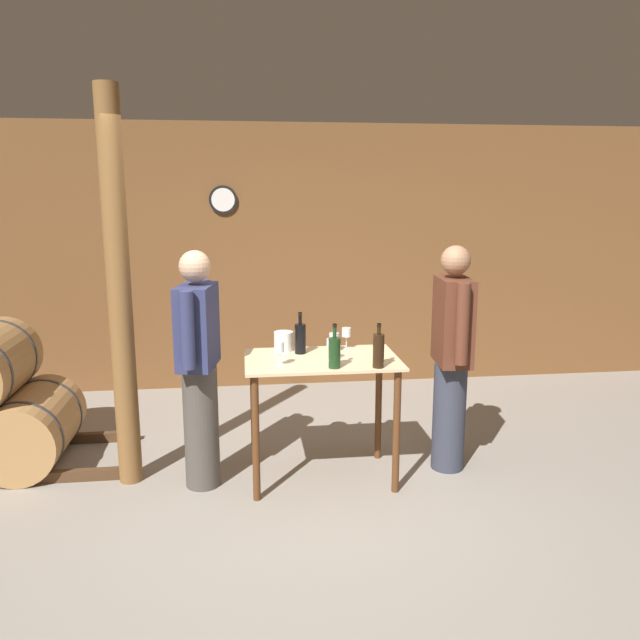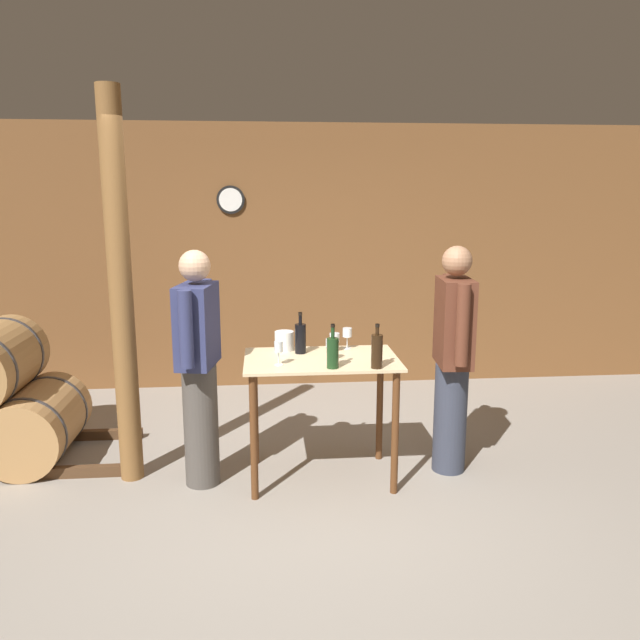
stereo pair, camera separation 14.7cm
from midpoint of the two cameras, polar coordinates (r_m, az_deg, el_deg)
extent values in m
plane|color=gray|center=(4.20, -0.25, -17.14)|extent=(14.00, 14.00, 0.00)
cube|color=brown|center=(6.48, -2.37, 5.68)|extent=(8.40, 0.05, 2.70)
cylinder|color=black|center=(6.40, -7.51, 10.85)|extent=(0.28, 0.03, 0.28)
cylinder|color=white|center=(6.39, -7.52, 10.85)|extent=(0.23, 0.01, 0.23)
cube|color=#4C331E|center=(5.75, -25.18, -9.69)|extent=(2.00, 0.06, 0.08)
cylinder|color=#AD7F4C|center=(5.25, -23.60, -8.67)|extent=(0.57, 0.88, 0.57)
cylinder|color=#38383D|center=(5.02, -24.54, -9.70)|extent=(0.59, 0.03, 0.59)
cylinder|color=#38383D|center=(5.49, -22.74, -7.74)|extent=(0.59, 0.03, 0.59)
cylinder|color=#38383D|center=(5.46, -26.15, -2.83)|extent=(0.59, 0.03, 0.59)
cube|color=beige|center=(4.34, 1.10, -3.64)|extent=(1.07, 0.68, 0.02)
cylinder|color=#593319|center=(4.19, -5.06, -10.67)|extent=(0.05, 0.05, 0.87)
cylinder|color=#593319|center=(4.29, 7.88, -10.18)|extent=(0.05, 0.05, 0.87)
cylinder|color=#593319|center=(4.71, -5.08, -8.08)|extent=(0.05, 0.05, 0.87)
cylinder|color=#593319|center=(4.81, 6.37, -7.72)|extent=(0.05, 0.05, 0.87)
cylinder|color=brown|center=(4.43, -16.84, 2.41)|extent=(0.16, 0.16, 2.70)
cylinder|color=black|center=(4.44, -0.85, -1.73)|extent=(0.08, 0.08, 0.21)
cylinder|color=black|center=(4.41, -0.86, 0.16)|extent=(0.02, 0.02, 0.09)
cylinder|color=black|center=(4.40, -0.86, 0.58)|extent=(0.03, 0.03, 0.02)
cylinder|color=#193819|center=(4.07, 2.21, -3.05)|extent=(0.08, 0.08, 0.20)
cylinder|color=#193819|center=(4.04, 2.23, -1.03)|extent=(0.02, 0.02, 0.09)
cylinder|color=black|center=(4.03, 2.23, -0.51)|extent=(0.03, 0.03, 0.02)
cylinder|color=black|center=(4.09, 6.25, -2.88)|extent=(0.07, 0.07, 0.22)
cylinder|color=black|center=(4.06, 6.30, -0.86)|extent=(0.02, 0.02, 0.07)
cylinder|color=black|center=(4.05, 6.31, -0.50)|extent=(0.03, 0.03, 0.02)
cylinder|color=silver|center=(4.17, -2.78, -4.11)|extent=(0.06, 0.06, 0.00)
cylinder|color=silver|center=(4.15, -2.79, -3.51)|extent=(0.01, 0.01, 0.09)
cylinder|color=silver|center=(4.13, -2.80, -2.46)|extent=(0.06, 0.06, 0.07)
cylinder|color=silver|center=(4.29, 1.97, -3.65)|extent=(0.06, 0.06, 0.00)
cylinder|color=silver|center=(4.28, 1.97, -3.08)|extent=(0.01, 0.01, 0.08)
cylinder|color=silver|center=(4.26, 1.98, -2.13)|extent=(0.07, 0.07, 0.06)
cylinder|color=silver|center=(4.52, 2.26, -2.84)|extent=(0.06, 0.06, 0.00)
cylinder|color=silver|center=(4.51, 2.27, -2.42)|extent=(0.01, 0.01, 0.07)
cylinder|color=silver|center=(4.50, 2.27, -1.61)|extent=(0.07, 0.07, 0.06)
cylinder|color=silver|center=(4.60, 3.41, -2.59)|extent=(0.06, 0.06, 0.00)
cylinder|color=silver|center=(4.59, 3.42, -2.05)|extent=(0.01, 0.01, 0.08)
cylinder|color=silver|center=(4.58, 3.43, -1.14)|extent=(0.07, 0.07, 0.07)
cylinder|color=white|center=(4.54, -2.36, -1.92)|extent=(0.14, 0.14, 0.14)
cylinder|color=#333847|center=(4.72, 12.70, -8.70)|extent=(0.24, 0.24, 0.81)
cube|color=#592D1E|center=(4.52, 13.10, -0.19)|extent=(0.25, 0.42, 0.62)
sphere|color=#9E7051|center=(4.46, 13.35, 5.28)|extent=(0.21, 0.21, 0.21)
cylinder|color=#592D1E|center=(4.76, 12.44, 0.79)|extent=(0.09, 0.09, 0.56)
cylinder|color=#592D1E|center=(4.28, 13.87, -0.47)|extent=(0.09, 0.09, 0.56)
cylinder|color=#4C4742|center=(4.46, -9.88, -9.44)|extent=(0.24, 0.24, 0.86)
cube|color=navy|center=(4.26, -10.21, -0.49)|extent=(0.29, 0.43, 0.56)
sphere|color=tan|center=(4.19, -10.41, 4.91)|extent=(0.21, 0.21, 0.21)
cylinder|color=navy|center=(4.01, -11.14, -0.85)|extent=(0.09, 0.09, 0.50)
cylinder|color=navy|center=(4.49, -9.41, 0.53)|extent=(0.09, 0.09, 0.50)
camera|label=1|loc=(0.07, -89.03, 0.20)|focal=35.00mm
camera|label=2|loc=(0.07, 90.97, -0.20)|focal=35.00mm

